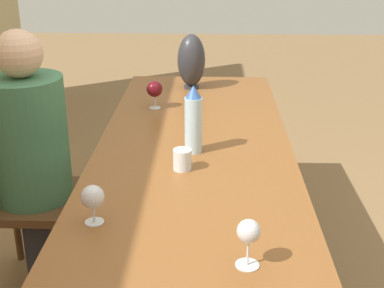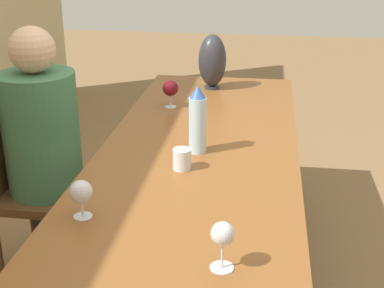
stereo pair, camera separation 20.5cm
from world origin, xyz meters
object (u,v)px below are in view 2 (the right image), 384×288
Objects in this scene: water_tumbler at (182,159)px; person_far at (46,152)px; wine_glass_3 at (170,88)px; chair_far at (32,179)px; wine_glass_0 at (223,235)px; vase at (212,61)px; water_bottle at (198,120)px; wine_glass_4 at (81,192)px.

water_tumbler is 0.75m from person_far.
chair_far reaches higher than wine_glass_3.
person_far reaches higher than water_tumbler.
wine_glass_0 reaches higher than water_tumbler.
water_tumbler is 0.57× the size of wine_glass_0.
water_tumbler is 0.87m from chair_far.
vase is at bearing -41.72° from chair_far.
wine_glass_3 is at bearing 20.92° from water_bottle.
person_far is (0.92, 0.90, -0.19)m from wine_glass_0.
water_bottle is at bearing -98.21° from person_far.
person_far is at bearing 67.50° from water_tumbler.
water_bottle is 0.67m from wine_glass_4.
water_bottle is 0.96m from vase.
wine_glass_0 reaches higher than wine_glass_4.
water_tumbler is 1.15m from vase.
vase is 1.79m from wine_glass_0.
vase is at bearing 0.34° from water_tumbler.
chair_far is at bearing 47.08° from wine_glass_0.
wine_glass_3 is at bearing 15.93° from wine_glass_0.
person_far is (0.28, 0.68, -0.13)m from water_tumbler.
chair_far reaches higher than water_tumbler.
wine_glass_3 is (1.39, 0.40, -0.00)m from wine_glass_0.
vase reaches higher than wine_glass_4.
water_tumbler is at bearing -166.42° from wine_glass_3.
person_far reaches higher than water_bottle.
person_far is (0.10, 0.72, -0.23)m from water_bottle.
water_bottle is 3.49× the size of water_tumbler.
wine_glass_4 is (-0.42, 0.26, 0.05)m from water_tumbler.
person_far reaches higher than chair_far.
chair_far reaches higher than wine_glass_0.
chair_far is at bearing 36.19° from wine_glass_4.
wine_glass_0 is at bearing -132.92° from chair_far.
vase is at bearing -38.26° from person_far.
wine_glass_3 is 0.15× the size of chair_far.
wine_glass_0 is 0.15× the size of chair_far.
wine_glass_0 is (-1.77, -0.22, -0.06)m from vase.
water_tumbler is 0.08× the size of chair_far.
wine_glass_4 is (-1.55, 0.25, -0.07)m from vase.
wine_glass_4 is (-1.17, 0.08, -0.01)m from wine_glass_3.
water_bottle is 0.83m from wine_glass_0.
wine_glass_3 reaches higher than water_tumbler.
vase is 1.21m from chair_far.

